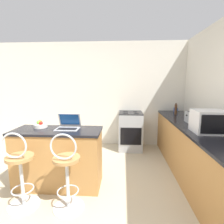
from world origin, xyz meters
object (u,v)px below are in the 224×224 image
(laptop, at_px, (68,125))
(bar_stool_far, at_px, (67,174))
(microwave, at_px, (210,121))
(mug_blue, at_px, (175,110))
(toaster, at_px, (193,117))
(stove_range, at_px, (130,131))
(pepper_mill, at_px, (176,109))
(bar_stool_near, at_px, (20,172))
(fruit_bowl, at_px, (40,125))

(laptop, bearing_deg, bar_stool_far, -76.10)
(microwave, relative_size, mug_blue, 4.26)
(laptop, relative_size, toaster, 1.26)
(laptop, distance_m, microwave, 2.07)
(stove_range, bearing_deg, pepper_mill, -11.88)
(pepper_mill, bearing_deg, bar_stool_near, -141.83)
(bar_stool_near, distance_m, toaster, 2.81)
(microwave, distance_m, fruit_bowl, 2.53)
(mug_blue, distance_m, pepper_mill, 0.37)
(bar_stool_near, relative_size, stove_range, 1.12)
(laptop, distance_m, stove_range, 1.91)
(stove_range, height_order, pepper_mill, pepper_mill)
(microwave, bearing_deg, stove_range, 122.53)
(bar_stool_near, height_order, stove_range, bar_stool_near)
(fruit_bowl, height_order, pepper_mill, pepper_mill)
(bar_stool_near, distance_m, laptop, 0.89)
(bar_stool_far, relative_size, mug_blue, 9.97)
(laptop, distance_m, toaster, 2.13)
(laptop, height_order, toaster, laptop)
(toaster, relative_size, mug_blue, 2.65)
(bar_stool_near, distance_m, pepper_mill, 3.17)
(toaster, bearing_deg, microwave, -90.50)
(bar_stool_near, height_order, bar_stool_far, same)
(laptop, height_order, fruit_bowl, laptop)
(pepper_mill, bearing_deg, mug_blue, 74.19)
(microwave, relative_size, stove_range, 0.48)
(bar_stool_far, bearing_deg, toaster, 30.38)
(laptop, xyz_separation_m, fruit_bowl, (-0.46, 0.03, -0.02))
(fruit_bowl, bearing_deg, bar_stool_near, -89.04)
(stove_range, relative_size, pepper_mill, 3.60)
(microwave, xyz_separation_m, pepper_mill, (-0.05, 1.42, -0.04))
(stove_range, relative_size, fruit_bowl, 4.36)
(laptop, distance_m, pepper_mill, 2.41)
(fruit_bowl, bearing_deg, laptop, -3.51)
(bar_stool_near, xyz_separation_m, bar_stool_far, (0.60, 0.00, 0.00))
(bar_stool_near, height_order, microwave, microwave)
(mug_blue, bearing_deg, fruit_bowl, -147.31)
(pepper_mill, bearing_deg, stove_range, 168.12)
(microwave, distance_m, pepper_mill, 1.42)
(stove_range, distance_m, mug_blue, 1.20)
(stove_range, bearing_deg, bar_stool_near, -124.56)
(microwave, distance_m, stove_range, 2.03)
(stove_range, bearing_deg, laptop, -123.74)
(microwave, bearing_deg, toaster, 89.50)
(bar_stool_near, height_order, laptop, laptop)
(bar_stool_far, height_order, pepper_mill, pepper_mill)
(bar_stool_near, xyz_separation_m, toaster, (2.52, 1.12, 0.52))
(laptop, bearing_deg, microwave, -2.62)
(toaster, xyz_separation_m, pepper_mill, (-0.06, 0.81, 0.03))
(bar_stool_far, xyz_separation_m, mug_blue, (1.96, 2.28, 0.47))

